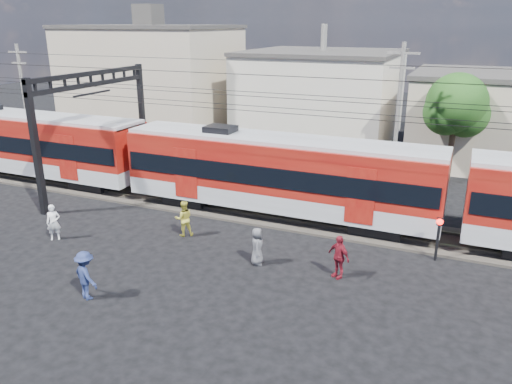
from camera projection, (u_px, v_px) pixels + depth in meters
ground at (172, 281)px, 19.38m from camera, size 120.00×120.00×0.00m
track_bed at (254, 211)px, 26.31m from camera, size 70.00×3.40×0.12m
rail_near at (248, 214)px, 25.62m from camera, size 70.00×0.12×0.12m
rail_far at (260, 205)px, 26.92m from camera, size 70.00×0.12×0.12m
commuter_train at (282, 172)px, 24.98m from camera, size 50.30×3.08×4.17m
catenary at (112, 105)px, 27.91m from camera, size 70.00×9.30×7.52m
building_west at (152, 79)px, 45.09m from camera, size 14.28×10.20×9.30m
building_midwest at (322, 95)px, 42.40m from camera, size 12.24×12.24×7.30m
utility_pole_mid at (398, 114)px, 28.70m from camera, size 1.80×0.24×8.50m
utility_pole_west at (24, 94)px, 38.40m from camera, size 1.80×0.24×8.00m
tree_near at (460, 107)px, 30.15m from camera, size 3.82×3.64×6.72m
pedestrian_a at (54, 222)px, 22.84m from camera, size 0.73×0.70×1.68m
pedestrian_b at (184, 218)px, 23.24m from camera, size 1.06×1.02×1.71m
pedestrian_c at (86, 275)px, 17.88m from camera, size 1.35×1.04×1.85m
pedestrian_d at (339, 257)px, 19.41m from camera, size 1.12×0.88×1.77m
pedestrian_e at (257, 246)px, 20.49m from camera, size 0.75×0.91×1.60m
crossing_signal at (439, 231)px, 20.63m from camera, size 0.28×0.28×1.93m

